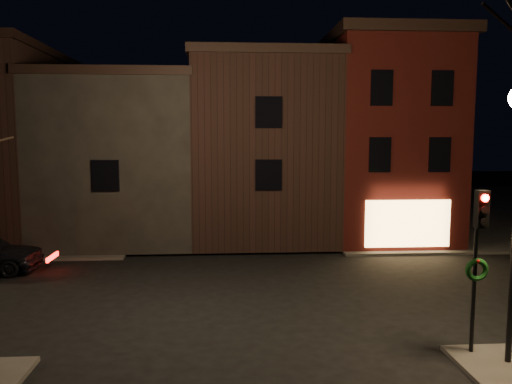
% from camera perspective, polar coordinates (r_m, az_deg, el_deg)
% --- Properties ---
extents(ground, '(120.00, 120.00, 0.00)m').
position_cam_1_polar(ground, '(17.77, -1.92, -11.46)').
color(ground, black).
rests_on(ground, ground).
extents(sidewalk_far_right, '(30.00, 30.00, 0.12)m').
position_cam_1_polar(sidewalk_far_right, '(42.56, 25.18, -1.54)').
color(sidewalk_far_right, '#2D2B28').
rests_on(sidewalk_far_right, ground).
extents(corner_building, '(6.50, 8.50, 10.50)m').
position_cam_1_polar(corner_building, '(27.73, 14.27, 6.06)').
color(corner_building, '#420E0B').
rests_on(corner_building, ground).
extents(row_building_a, '(7.30, 10.30, 9.40)m').
position_cam_1_polar(row_building_a, '(27.50, 0.51, 5.08)').
color(row_building_a, black).
rests_on(row_building_a, ground).
extents(row_building_b, '(7.80, 10.30, 8.40)m').
position_cam_1_polar(row_building_b, '(27.94, -14.52, 3.87)').
color(row_building_b, black).
rests_on(row_building_b, ground).
extents(traffic_signal, '(0.58, 0.38, 4.05)m').
position_cam_1_polar(traffic_signal, '(13.20, 24.06, -5.67)').
color(traffic_signal, black).
rests_on(traffic_signal, sidewalk_near_right).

